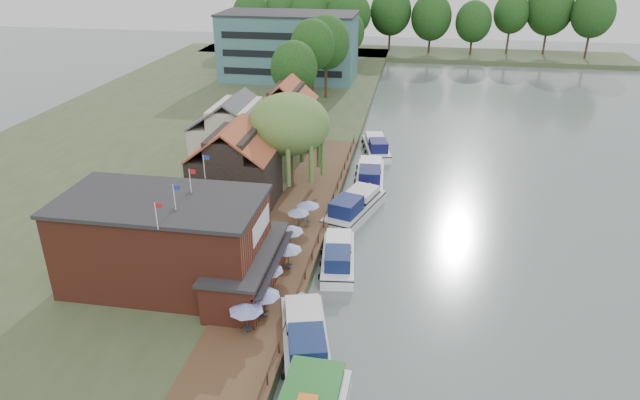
# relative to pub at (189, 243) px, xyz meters

# --- Properties ---
(ground) EXTENTS (260.00, 260.00, 0.00)m
(ground) POSITION_rel_pub_xyz_m (14.00, 1.00, -4.65)
(ground) COLOR slate
(ground) RESTS_ON ground
(land_bank) EXTENTS (50.00, 140.00, 1.00)m
(land_bank) POSITION_rel_pub_xyz_m (-16.00, 36.00, -4.15)
(land_bank) COLOR #384728
(land_bank) RESTS_ON ground
(quay_deck) EXTENTS (6.00, 50.00, 0.10)m
(quay_deck) POSITION_rel_pub_xyz_m (6.00, 11.00, -3.60)
(quay_deck) COLOR #47301E
(quay_deck) RESTS_ON land_bank
(quay_rail) EXTENTS (0.20, 49.00, 1.00)m
(quay_rail) POSITION_rel_pub_xyz_m (8.70, 11.50, -3.15)
(quay_rail) COLOR black
(quay_rail) RESTS_ON land_bank
(pub) EXTENTS (20.00, 11.00, 7.30)m
(pub) POSITION_rel_pub_xyz_m (0.00, 0.00, 0.00)
(pub) COLOR maroon
(pub) RESTS_ON land_bank
(hotel_block) EXTENTS (25.40, 12.40, 12.30)m
(hotel_block) POSITION_rel_pub_xyz_m (-8.00, 71.00, 2.50)
(hotel_block) COLOR #38666B
(hotel_block) RESTS_ON land_bank
(cottage_a) EXTENTS (8.60, 7.60, 8.50)m
(cottage_a) POSITION_rel_pub_xyz_m (-1.00, 15.00, 0.60)
(cottage_a) COLOR black
(cottage_a) RESTS_ON land_bank
(cottage_b) EXTENTS (9.60, 8.60, 8.50)m
(cottage_b) POSITION_rel_pub_xyz_m (-4.00, 25.00, 0.60)
(cottage_b) COLOR beige
(cottage_b) RESTS_ON land_bank
(cottage_c) EXTENTS (7.60, 7.60, 8.50)m
(cottage_c) POSITION_rel_pub_xyz_m (0.00, 34.00, 0.60)
(cottage_c) COLOR black
(cottage_c) RESTS_ON land_bank
(willow) EXTENTS (8.60, 8.60, 10.43)m
(willow) POSITION_rel_pub_xyz_m (3.50, 20.00, 1.56)
(willow) COLOR #476B2D
(willow) RESTS_ON land_bank
(umbrella_0) EXTENTS (2.39, 2.39, 2.38)m
(umbrella_0) POSITION_rel_pub_xyz_m (6.06, -5.30, -2.36)
(umbrella_0) COLOR #1B2596
(umbrella_0) RESTS_ON quay_deck
(umbrella_1) EXTENTS (2.35, 2.35, 2.38)m
(umbrella_1) POSITION_rel_pub_xyz_m (6.81, -3.39, -2.36)
(umbrella_1) COLOR navy
(umbrella_1) RESTS_ON quay_deck
(umbrella_2) EXTENTS (2.37, 2.37, 2.38)m
(umbrella_2) POSITION_rel_pub_xyz_m (6.26, -0.14, -2.36)
(umbrella_2) COLOR navy
(umbrella_2) RESTS_ON quay_deck
(umbrella_3) EXTENTS (2.26, 2.26, 2.38)m
(umbrella_3) POSITION_rel_pub_xyz_m (7.07, 3.23, -2.36)
(umbrella_3) COLOR #1A4893
(umbrella_3) RESTS_ON quay_deck
(umbrella_4) EXTENTS (2.39, 2.39, 2.38)m
(umbrella_4) POSITION_rel_pub_xyz_m (6.51, 6.34, -2.36)
(umbrella_4) COLOR navy
(umbrella_4) RESTS_ON quay_deck
(umbrella_5) EXTENTS (2.06, 2.06, 2.38)m
(umbrella_5) POSITION_rel_pub_xyz_m (6.51, 9.94, -2.36)
(umbrella_5) COLOR navy
(umbrella_5) RESTS_ON quay_deck
(umbrella_6) EXTENTS (2.24, 2.24, 2.38)m
(umbrella_6) POSITION_rel_pub_xyz_m (7.07, 11.63, -2.36)
(umbrella_6) COLOR navy
(umbrella_6) RESTS_ON quay_deck
(cruiser_0) EXTENTS (6.09, 11.16, 2.61)m
(cruiser_0) POSITION_rel_pub_xyz_m (10.08, -5.00, -3.35)
(cruiser_0) COLOR silver
(cruiser_0) RESTS_ON ground
(cruiser_1) EXTENTS (4.23, 9.96, 2.33)m
(cruiser_1) POSITION_rel_pub_xyz_m (10.74, 6.44, -3.48)
(cruiser_1) COLOR white
(cruiser_1) RESTS_ON ground
(cruiser_2) EXTENTS (6.61, 11.42, 2.67)m
(cruiser_2) POSITION_rel_pub_xyz_m (11.03, 16.23, -3.31)
(cruiser_2) COLOR silver
(cruiser_2) RESTS_ON ground
(cruiser_3) EXTENTS (4.06, 10.79, 2.60)m
(cruiser_3) POSITION_rel_pub_xyz_m (11.81, 24.86, -3.35)
(cruiser_3) COLOR white
(cruiser_3) RESTS_ON ground
(cruiser_4) EXTENTS (5.15, 10.29, 2.38)m
(cruiser_4) POSITION_rel_pub_xyz_m (11.69, 35.10, -3.46)
(cruiser_4) COLOR white
(cruiser_4) RESTS_ON ground
(bank_tree_0) EXTENTS (6.76, 6.76, 11.80)m
(bank_tree_0) POSITION_rel_pub_xyz_m (-1.11, 44.01, 2.25)
(bank_tree_0) COLOR #143811
(bank_tree_0) RESTS_ON land_bank
(bank_tree_1) EXTENTS (6.76, 6.76, 13.95)m
(bank_tree_1) POSITION_rel_pub_xyz_m (0.35, 50.62, 3.32)
(bank_tree_1) COLOR #143811
(bank_tree_1) RESTS_ON land_bank
(bank_tree_2) EXTENTS (7.74, 7.74, 13.67)m
(bank_tree_2) POSITION_rel_pub_xyz_m (1.17, 58.33, 3.18)
(bank_tree_2) COLOR #143811
(bank_tree_2) RESTS_ON land_bank
(bank_tree_3) EXTENTS (7.28, 7.28, 12.06)m
(bank_tree_3) POSITION_rel_pub_xyz_m (1.82, 79.01, 2.38)
(bank_tree_3) COLOR #143811
(bank_tree_3) RESTS_ON land_bank
(bank_tree_4) EXTENTS (6.18, 6.18, 11.25)m
(bank_tree_4) POSITION_rel_pub_xyz_m (1.12, 86.19, 1.97)
(bank_tree_4) COLOR #143811
(bank_tree_4) RESTS_ON land_bank
(bank_tree_5) EXTENTS (7.56, 7.56, 13.77)m
(bank_tree_5) POSITION_rel_pub_xyz_m (1.54, 93.91, 3.23)
(bank_tree_5) COLOR #143811
(bank_tree_5) RESTS_ON land_bank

